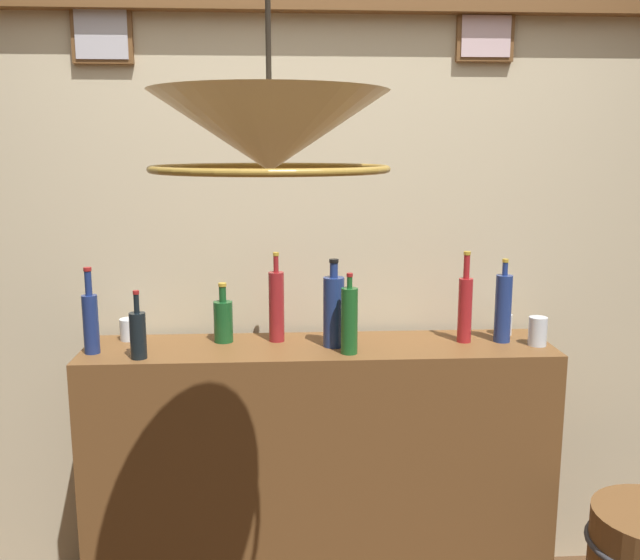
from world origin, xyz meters
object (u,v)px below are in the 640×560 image
object	(u,v)px
liquor_bottle_vermouth	(223,320)
pendant_lamp	(270,135)
liquor_bottle_sherry	(349,320)
liquor_bottle_scotch	(91,321)
liquor_bottle_amaro	(138,334)
liquor_bottle_port	(334,310)
glass_tumbler_shot	(538,331)
glass_tumbler_rocks	(130,329)
glass_tumbler_highball	(503,324)
liquor_bottle_brandy	(276,305)
liquor_bottle_rum	(465,307)
liquor_bottle_gin	(503,307)

from	to	relation	value
liquor_bottle_vermouth	pendant_lamp	world-z (taller)	pendant_lamp
liquor_bottle_sherry	liquor_bottle_scotch	distance (m)	0.89
liquor_bottle_amaro	pendant_lamp	size ratio (longest dim) A/B	0.43
liquor_bottle_port	glass_tumbler_shot	world-z (taller)	liquor_bottle_port
liquor_bottle_vermouth	glass_tumbler_rocks	world-z (taller)	liquor_bottle_vermouth
liquor_bottle_scotch	pendant_lamp	bearing A→B (deg)	-52.26
glass_tumbler_highball	glass_tumbler_shot	xyz separation A→B (m)	(0.08, -0.15, 0.01)
liquor_bottle_sherry	liquor_bottle_brandy	distance (m)	0.30
glass_tumbler_shot	pendant_lamp	bearing A→B (deg)	-138.94
liquor_bottle_vermouth	liquor_bottle_sherry	bearing A→B (deg)	-21.31
liquor_bottle_rum	liquor_bottle_gin	bearing A→B (deg)	-1.64
liquor_bottle_sherry	glass_tumbler_shot	xyz separation A→B (m)	(0.69, 0.06, -0.07)
glass_tumbler_shot	glass_tumbler_highball	bearing A→B (deg)	116.39
liquor_bottle_port	pendant_lamp	world-z (taller)	pendant_lamp
liquor_bottle_sherry	liquor_bottle_gin	bearing A→B (deg)	11.45
liquor_bottle_brandy	liquor_bottle_amaro	xyz separation A→B (m)	(-0.47, -0.19, -0.05)
liquor_bottle_vermouth	liquor_bottle_port	xyz separation A→B (m)	(0.40, -0.08, 0.05)
liquor_bottle_sherry	liquor_bottle_scotch	bearing A→B (deg)	176.45
liquor_bottle_rum	liquor_bottle_scotch	xyz separation A→B (m)	(-1.33, -0.07, -0.02)
liquor_bottle_vermouth	glass_tumbler_highball	distance (m)	1.06
liquor_bottle_port	liquor_bottle_brandy	world-z (taller)	liquor_bottle_brandy
glass_tumbler_highball	liquor_bottle_sherry	bearing A→B (deg)	-160.81
glass_tumbler_rocks	glass_tumbler_highball	size ratio (longest dim) A/B	1.01
glass_tumbler_rocks	pendant_lamp	size ratio (longest dim) A/B	0.14
liquor_bottle_gin	liquor_bottle_vermouth	bearing A→B (deg)	176.80
glass_tumbler_highball	liquor_bottle_vermouth	bearing A→B (deg)	-177.88
liquor_bottle_brandy	liquor_bottle_scotch	size ratio (longest dim) A/B	1.09
liquor_bottle_port	liquor_bottle_sherry	size ratio (longest dim) A/B	1.12
liquor_bottle_sherry	liquor_bottle_brandy	xyz separation A→B (m)	(-0.25, 0.17, 0.02)
liquor_bottle_port	liquor_bottle_rum	bearing A→B (deg)	3.33
liquor_bottle_gin	glass_tumbler_highball	size ratio (longest dim) A/B	3.90
liquor_bottle_scotch	glass_tumbler_highball	distance (m)	1.51
liquor_bottle_vermouth	liquor_bottle_gin	distance (m)	1.02
liquor_bottle_gin	glass_tumbler_highball	world-z (taller)	liquor_bottle_gin
liquor_bottle_vermouth	liquor_bottle_amaro	world-z (taller)	liquor_bottle_amaro
liquor_bottle_port	glass_tumbler_rocks	world-z (taller)	liquor_bottle_port
pendant_lamp	liquor_bottle_port	bearing A→B (deg)	76.21
glass_tumbler_highball	liquor_bottle_gin	bearing A→B (deg)	-110.60
liquor_bottle_port	pendant_lamp	bearing A→B (deg)	-103.79
liquor_bottle_port	glass_tumbler_rocks	bearing A→B (deg)	170.25
liquor_bottle_rum	liquor_bottle_port	bearing A→B (deg)	-176.67
glass_tumbler_rocks	liquor_bottle_vermouth	bearing A→B (deg)	-7.72
pendant_lamp	liquor_bottle_vermouth	bearing A→B (deg)	101.40
liquor_bottle_gin	liquor_bottle_port	bearing A→B (deg)	-177.79
liquor_bottle_sherry	liquor_bottle_vermouth	bearing A→B (deg)	158.69
liquor_bottle_brandy	glass_tumbler_rocks	size ratio (longest dim) A/B	4.14
liquor_bottle_gin	liquor_bottle_brandy	bearing A→B (deg)	176.09
glass_tumbler_rocks	liquor_bottle_brandy	bearing A→B (deg)	-5.03
pendant_lamp	liquor_bottle_scotch	bearing A→B (deg)	127.74
liquor_bottle_amaro	liquor_bottle_scotch	xyz separation A→B (m)	(-0.17, 0.07, 0.03)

